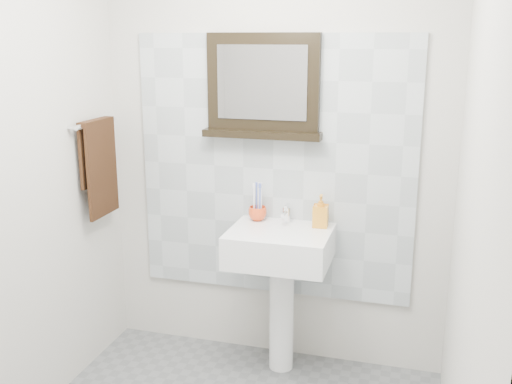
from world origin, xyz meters
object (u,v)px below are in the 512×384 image
pedestal_sink (280,261)px  soap_dispenser (321,211)px  toothbrush_cup (258,214)px  framed_mirror (263,89)px  hand_towel (99,160)px

pedestal_sink → soap_dispenser: soap_dispenser is taller
pedestal_sink → toothbrush_cup: 0.31m
pedestal_sink → soap_dispenser: bearing=29.8°
framed_mirror → hand_towel: framed_mirror is taller
framed_mirror → hand_towel: 1.01m
toothbrush_cup → framed_mirror: framed_mirror is taller
framed_mirror → soap_dispenser: bearing=-11.7°
pedestal_sink → toothbrush_cup: size_ratio=9.34×
soap_dispenser → framed_mirror: framed_mirror is taller
toothbrush_cup → hand_towel: hand_towel is taller
soap_dispenser → framed_mirror: (-0.35, 0.07, 0.65)m
toothbrush_cup → soap_dispenser: soap_dispenser is taller
soap_dispenser → pedestal_sink: bearing=-153.4°
hand_towel → toothbrush_cup: bearing=13.8°
toothbrush_cup → hand_towel: 0.95m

